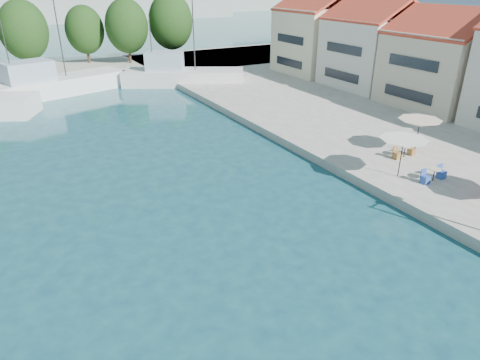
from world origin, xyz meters
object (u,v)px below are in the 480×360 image
trawler_03 (50,86)px  umbrella_white (403,143)px  trawler_04 (180,76)px  umbrella_cream (420,123)px

trawler_03 → umbrella_white: 36.84m
trawler_04 → umbrella_white: size_ratio=4.95×
trawler_03 → trawler_04: 14.10m
trawler_04 → umbrella_white: 31.44m
trawler_03 → umbrella_cream: bearing=-74.7°
umbrella_cream → umbrella_white: bearing=-151.2°
trawler_03 → trawler_04: bearing=-25.1°
trawler_04 → umbrella_cream: (5.21, -29.14, 1.59)m
trawler_03 → umbrella_white: size_ratio=5.69×
trawler_03 → umbrella_white: (15.07, -33.58, 1.64)m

